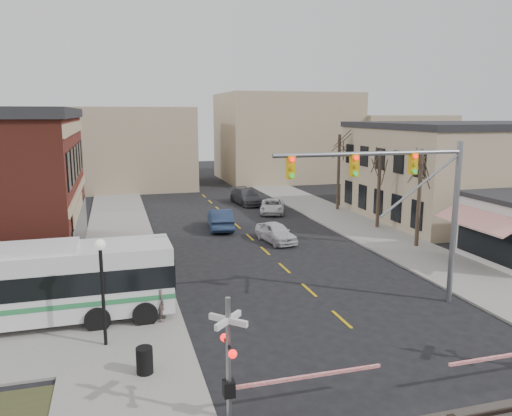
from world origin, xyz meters
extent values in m
plane|color=black|center=(0.00, 0.00, 0.00)|extent=(160.00, 160.00, 0.00)
cube|color=gray|center=(-9.50, 20.00, 0.06)|extent=(5.00, 60.00, 0.12)
cube|color=gray|center=(9.50, 20.00, 0.06)|extent=(5.00, 60.00, 0.12)
cube|color=tan|center=(-11.95, 16.00, 4.30)|extent=(0.10, 15.00, 0.50)
cube|color=tan|center=(-11.95, 16.00, 8.40)|extent=(0.10, 15.00, 0.70)
cube|color=black|center=(-11.95, 16.00, 1.80)|extent=(0.08, 13.00, 2.60)
cube|color=tan|center=(22.00, 20.00, 4.00)|extent=(20.00, 15.00, 8.00)
cube|color=#262628|center=(22.00, 20.00, 8.25)|extent=(20.30, 15.30, 0.50)
cube|color=red|center=(11.20, 7.00, 3.00)|extent=(1.68, 6.00, 0.87)
cylinder|color=#382B21|center=(10.50, 12.00, 3.50)|extent=(0.28, 0.28, 6.75)
cylinder|color=#382B21|center=(10.80, 18.00, 3.27)|extent=(0.28, 0.28, 6.30)
cylinder|color=#382B21|center=(11.00, 26.00, 3.72)|extent=(0.28, 0.28, 7.20)
cube|color=silver|center=(-14.05, 5.11, 1.95)|extent=(13.42, 3.04, 3.01)
cube|color=black|center=(-14.05, 5.11, 2.18)|extent=(13.46, 3.08, 1.00)
cube|color=#2B8148|center=(-14.05, 5.11, 1.28)|extent=(13.46, 3.08, 0.22)
cylinder|color=black|center=(-14.05, 5.11, 0.56)|extent=(1.14, 2.91, 1.12)
cylinder|color=gray|center=(6.15, 2.60, 4.00)|extent=(0.28, 0.28, 8.00)
cylinder|color=gray|center=(1.49, 2.60, 7.50)|extent=(9.32, 0.20, 0.20)
cube|color=gold|center=(3.65, 2.60, 7.00)|extent=(0.35, 0.30, 1.00)
cube|color=gold|center=(0.65, 2.60, 7.00)|extent=(0.35, 0.30, 1.00)
cube|color=gold|center=(-2.35, 2.60, 7.00)|extent=(0.35, 0.30, 1.00)
cylinder|color=gray|center=(-6.66, -4.07, 2.00)|extent=(0.16, 0.16, 4.00)
cube|color=silver|center=(-6.66, -4.07, 3.30)|extent=(1.00, 1.00, 0.18)
cube|color=silver|center=(-6.66, -4.07, 3.30)|extent=(1.00, 1.00, 0.18)
sphere|color=#FF0C0C|center=(-6.66, -4.62, 2.50)|extent=(0.26, 0.26, 0.26)
sphere|color=#FF0C0C|center=(-6.66, -3.52, 2.50)|extent=(0.26, 0.26, 0.26)
cube|color=black|center=(-6.66, -4.07, 1.10)|extent=(0.35, 0.35, 0.50)
cube|color=#FF0C0C|center=(-4.06, -4.07, 1.10)|extent=(5.00, 0.10, 0.10)
cube|color=#FF0C0C|center=(3.17, -4.67, 1.10)|extent=(5.00, 0.10, 0.10)
cylinder|color=black|center=(-10.34, 2.09, 2.12)|extent=(0.14, 0.14, 4.01)
sphere|color=silver|center=(-10.34, 2.09, 4.28)|extent=(0.44, 0.44, 0.44)
cylinder|color=black|center=(-8.97, -0.62, 0.61)|extent=(0.60, 0.60, 0.97)
imported|color=silver|center=(1.46, 16.11, 0.73)|extent=(2.36, 4.48, 1.45)
imported|color=#1B2A45|center=(-1.58, 21.31, 0.84)|extent=(2.35, 5.28, 1.68)
imported|color=silver|center=(4.52, 26.51, 0.65)|extent=(3.58, 5.11, 1.30)
imported|color=#404145|center=(3.36, 31.71, 0.78)|extent=(2.77, 5.57, 1.56)
imported|color=#554544|center=(-7.94, 3.90, 1.07)|extent=(0.50, 0.72, 1.90)
imported|color=#313F56|center=(-9.84, 6.38, 0.86)|extent=(0.91, 0.85, 1.49)
camera|label=1|loc=(-9.65, -17.54, 9.28)|focal=35.00mm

